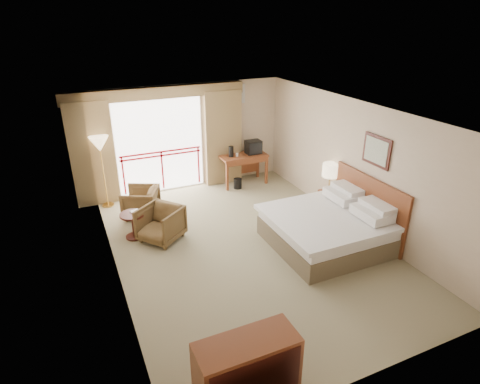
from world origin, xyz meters
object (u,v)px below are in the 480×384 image
wastebasket (238,183)px  armchair_near (162,239)px  armchair_far (142,216)px  floor_lamp (100,147)px  bed (328,228)px  dresser (247,369)px  desk (242,161)px  tv (253,147)px  table_lamp (330,171)px  nightstand (329,202)px  side_table (133,221)px

wastebasket → armchair_near: bearing=-144.8°
armchair_far → floor_lamp: bearing=-118.2°
bed → dresser: 3.86m
desk → armchair_near: 3.53m
armchair_near → floor_lamp: bearing=161.9°
floor_lamp → dresser: bearing=-82.4°
tv → dresser: size_ratio=0.32×
bed → tv: size_ratio=5.34×
armchair_far → table_lamp: bearing=94.7°
table_lamp → armchair_near: (-3.85, 0.36, -1.04)m
armchair_far → dresser: bearing=28.2°
desk → floor_lamp: bearing=-177.0°
bed → nightstand: size_ratio=4.02×
dresser → table_lamp: bearing=48.3°
armchair_far → floor_lamp: (-0.64, 0.89, 1.49)m
nightstand → side_table: size_ratio=0.97×
table_lamp → tv: 2.50m
desk → table_lamp: bearing=-62.8°
table_lamp → desk: 2.69m
bed → table_lamp: (0.87, 1.21, 0.66)m
bed → table_lamp: 1.63m
armchair_near → side_table: (-0.50, 0.31, 0.37)m
wastebasket → bed: bearing=-81.9°
wastebasket → armchair_near: (-2.51, -1.77, -0.14)m
armchair_near → side_table: 0.70m
tv → floor_lamp: (-3.88, 0.09, 0.49)m
nightstand → dresser: size_ratio=0.43×
armchair_near → side_table: side_table is taller
bed → desk: (-0.20, 3.65, 0.26)m
floor_lamp → wastebasket: bearing=-5.8°
tv → table_lamp: bearing=-85.1°
bed → desk: size_ratio=1.69×
wastebasket → nightstand: bearing=-58.4°
table_lamp → side_table: 4.45m
tv → dresser: (-3.05, -6.07, -0.59)m
floor_lamp → side_table: bearing=-80.7°
tv → armchair_near: (-3.08, -2.02, -1.00)m
side_table → bed: bearing=-28.4°
bed → dresser: size_ratio=1.72×
wastebasket → floor_lamp: bearing=174.2°
side_table → dresser: bearing=-83.1°
side_table → dresser: size_ratio=0.44×
tv → armchair_far: (-3.24, -0.80, -1.00)m
tv → dresser: tv is taller
wastebasket → side_table: bearing=-154.1°
desk → dresser: size_ratio=1.02×
desk → side_table: bearing=-148.3°
armchair_far → side_table: bearing=5.3°
bed → wastebasket: bearing=98.1°
table_lamp → wastebasket: size_ratio=2.40×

